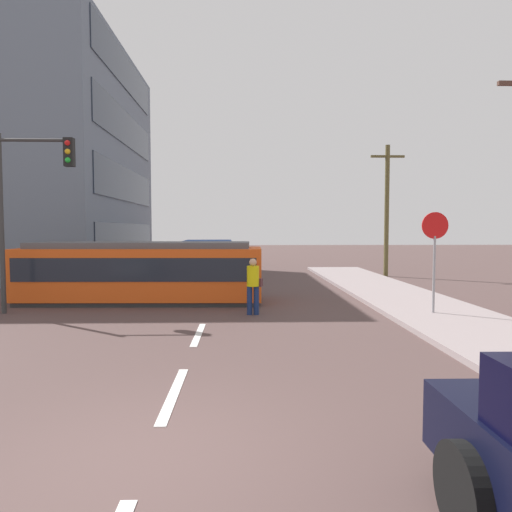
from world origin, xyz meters
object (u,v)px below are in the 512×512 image
at_px(city_bus, 208,257).
at_px(pedestrian_crossing, 253,283).
at_px(streetcar_tram, 143,271).
at_px(stop_sign, 435,241).
at_px(traffic_light_mast, 29,190).
at_px(utility_pole_mid, 387,208).

bearing_deg(city_bus, pedestrian_crossing, -78.65).
bearing_deg(city_bus, streetcar_tram, -101.62).
distance_m(streetcar_tram, pedestrian_crossing, 4.57).
bearing_deg(streetcar_tram, pedestrian_crossing, -33.93).
bearing_deg(pedestrian_crossing, stop_sign, -6.24).
distance_m(pedestrian_crossing, traffic_light_mast, 7.23).
distance_m(pedestrian_crossing, utility_pole_mid, 13.52).
height_order(city_bus, traffic_light_mast, traffic_light_mast).
bearing_deg(utility_pole_mid, stop_sign, -101.05).
xyz_separation_m(city_bus, stop_sign, (7.30, -11.18, 1.09)).
xyz_separation_m(streetcar_tram, utility_pole_mid, (11.21, 8.41, 2.60)).
xyz_separation_m(pedestrian_crossing, traffic_light_mast, (-6.67, 0.43, 2.76)).
distance_m(traffic_light_mast, utility_pole_mid, 17.59).
height_order(traffic_light_mast, utility_pole_mid, utility_pole_mid).
bearing_deg(utility_pole_mid, streetcar_tram, -143.10).
xyz_separation_m(streetcar_tram, city_bus, (1.66, 8.06, 0.02)).
relative_size(traffic_light_mast, utility_pole_mid, 0.77).
height_order(streetcar_tram, pedestrian_crossing, streetcar_tram).
bearing_deg(pedestrian_crossing, city_bus, 101.35).
distance_m(city_bus, stop_sign, 13.39).
height_order(stop_sign, utility_pole_mid, utility_pole_mid).
distance_m(city_bus, pedestrian_crossing, 10.82).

